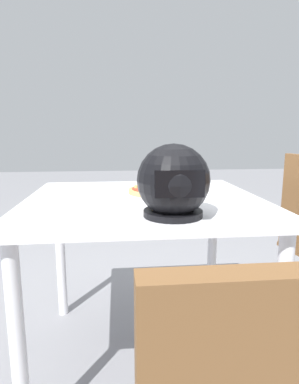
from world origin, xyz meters
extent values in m
plane|color=gray|center=(0.00, 0.00, 0.00)|extent=(14.00, 14.00, 0.00)
cube|color=white|center=(0.00, 0.00, 0.72)|extent=(0.96, 0.89, 0.03)
cylinder|color=white|center=(-0.42, -0.39, 0.35)|extent=(0.05, 0.05, 0.70)
cylinder|color=white|center=(0.42, -0.39, 0.35)|extent=(0.05, 0.05, 0.70)
cylinder|color=white|center=(-0.42, 0.39, 0.35)|extent=(0.05, 0.05, 0.70)
cylinder|color=white|center=(0.42, 0.39, 0.35)|extent=(0.05, 0.05, 0.70)
cylinder|color=white|center=(-0.05, -0.04, 0.74)|extent=(0.29, 0.29, 0.01)
cylinder|color=tan|center=(-0.05, -0.04, 0.75)|extent=(0.23, 0.23, 0.02)
cylinder|color=red|center=(-0.05, -0.04, 0.77)|extent=(0.20, 0.20, 0.00)
sphere|color=#234C1E|center=(-0.05, -0.06, 0.78)|extent=(0.04, 0.04, 0.04)
sphere|color=#234C1E|center=(-0.09, -0.10, 0.78)|extent=(0.03, 0.03, 0.03)
sphere|color=#234C1E|center=(-0.01, 0.03, 0.77)|extent=(0.02, 0.02, 0.02)
cylinder|color=#E0D172|center=(-0.04, -0.02, 0.77)|extent=(0.02, 0.02, 0.02)
cylinder|color=#E0D172|center=(0.03, -0.05, 0.77)|extent=(0.02, 0.02, 0.01)
cylinder|color=#E0D172|center=(-0.07, 0.00, 0.78)|extent=(0.03, 0.03, 0.02)
sphere|color=black|center=(-0.07, 0.30, 0.85)|extent=(0.23, 0.23, 0.23)
cylinder|color=black|center=(-0.07, 0.30, 0.74)|extent=(0.19, 0.19, 0.02)
cube|color=black|center=(-0.07, 0.41, 0.86)|extent=(0.15, 0.02, 0.08)
cylinder|color=brown|center=(-0.74, -0.17, 0.21)|extent=(0.04, 0.04, 0.43)
camera|label=1|loc=(0.11, 1.30, 1.01)|focal=30.00mm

